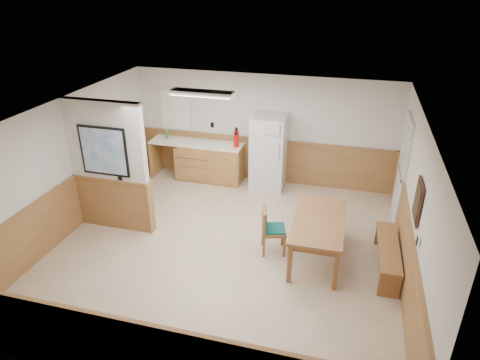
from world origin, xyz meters
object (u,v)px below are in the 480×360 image
(refrigerator, at_px, (268,153))
(dining_bench, at_px, (388,251))
(dining_chair, at_px, (269,227))
(fire_extinguisher, at_px, (236,139))
(soap_bottle, at_px, (167,135))
(dining_table, at_px, (319,225))

(refrigerator, relative_size, dining_bench, 1.11)
(dining_chair, relative_size, fire_extinguisher, 1.86)
(refrigerator, bearing_deg, soap_bottle, 176.97)
(refrigerator, xyz_separation_m, dining_table, (1.38, -2.44, -0.19))
(refrigerator, relative_size, soap_bottle, 8.22)
(dining_bench, bearing_deg, soap_bottle, 151.84)
(dining_chair, distance_m, soap_bottle, 3.99)
(refrigerator, bearing_deg, dining_chair, -78.80)
(dining_bench, bearing_deg, refrigerator, 134.55)
(dining_bench, xyz_separation_m, dining_chair, (-1.99, -0.02, 0.15))
(refrigerator, relative_size, fire_extinguisher, 3.71)
(refrigerator, xyz_separation_m, dining_bench, (2.53, -2.46, -0.50))
(dining_chair, distance_m, fire_extinguisher, 2.87)
(dining_table, relative_size, dining_chair, 1.98)
(refrigerator, relative_size, dining_chair, 1.99)
(dining_table, bearing_deg, fire_extinguisher, 130.12)
(dining_chair, xyz_separation_m, soap_bottle, (-3.02, 2.56, 0.51))
(refrigerator, xyz_separation_m, soap_bottle, (-2.48, 0.08, 0.16))
(dining_table, distance_m, dining_bench, 1.19)
(dining_chair, height_order, soap_bottle, soap_bottle)
(dining_bench, xyz_separation_m, fire_extinguisher, (-3.27, 2.48, 0.76))
(soap_bottle, bearing_deg, dining_table, -33.23)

